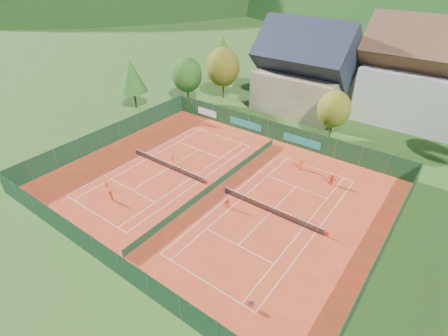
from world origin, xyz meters
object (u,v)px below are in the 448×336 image
Objects in this scene: player_left_near at (106,184)px; player_left_far at (173,158)px; hotel_block_a at (430,81)px; player_right_far_b at (332,180)px; player_left_mid at (111,196)px; chalet at (304,73)px; player_right_far_a at (301,164)px; ball_hopper at (252,304)px; player_right_near at (227,203)px.

player_left_near reaches higher than player_left_far.
hotel_block_a reaches higher than player_right_far_b.
hotel_block_a is 51.79m from player_left_mid.
player_right_far_a is (9.56, -19.51, -5.85)m from chalet.
player_left_far is 0.78× the size of player_right_far_a.
player_left_far is at bearing -125.69° from hotel_block_a.
hotel_block_a is 48.33m from ball_hopper.
chalet is 45.12m from ball_hopper.
player_left_near is at bearing -121.47° from hotel_block_a.
player_left_mid is at bearing -97.63° from chalet.
player_left_mid reaches higher than player_left_far.
player_left_near is 0.84× the size of player_left_mid.
hotel_block_a is 14.96× the size of player_left_mid.
chalet is 29.45m from player_left_far.
ball_hopper is (-2.99, -47.75, -6.83)m from hotel_block_a.
player_right_far_b reaches higher than ball_hopper.
player_left_far is 12.73m from player_right_near.
player_right_near is (-9.49, 9.64, 0.09)m from ball_hopper.
player_right_far_a is (-9.44, -25.51, -6.61)m from hotel_block_a.
player_left_far is 0.79× the size of player_right_far_b.
player_right_near is 0.85× the size of player_right_far_b.
ball_hopper is at bearing 72.59° from player_right_far_a.
player_right_far_b reaches higher than player_left_near.
player_right_far_a reaches higher than player_left_far.
player_right_near is (-12.48, -38.10, -6.74)m from hotel_block_a.
player_right_far_a is at bearing -63.89° from chalet.
chalet reaches higher than ball_hopper.
player_left_near is 25.37m from player_right_far_a.
hotel_block_a is 14.22× the size of player_right_far_b.
player_left_near is at bearing 12.97° from player_right_far_a.
hotel_block_a is 14.03× the size of player_right_far_a.
hotel_block_a is 27.99m from player_right_far_a.
player_right_far_a is 4.91m from player_right_far_b.
player_right_far_b is (-4.65, -26.59, -6.62)m from hotel_block_a.
player_right_near is 0.84× the size of player_right_far_a.
player_right_far_a is (17.45, 18.42, 0.17)m from player_left_near.
chalet is 12.59× the size of player_right_near.
player_right_far_b is (-1.66, 21.16, 0.20)m from ball_hopper.
player_right_near reaches higher than player_left_far.
chalet is at bearing -60.57° from player_right_far_b.
player_right_near is at bearing 9.43° from player_left_near.
player_left_far is (-5.62, -28.27, -6.03)m from chalet.
chalet is at bearing -96.15° from player_left_far.
player_left_far is at bearing -3.57° from player_right_far_a.
chalet is 10.52× the size of player_right_far_a.
player_left_mid is at bearing -118.18° from hotel_block_a.
player_left_mid reaches higher than player_left_near.
player_left_near is 15.53m from player_right_near.
hotel_block_a is at bearing 17.53° from chalet.
player_right_near is at bearing 167.59° from player_left_far.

